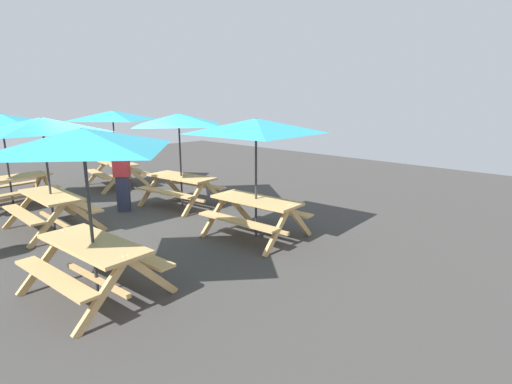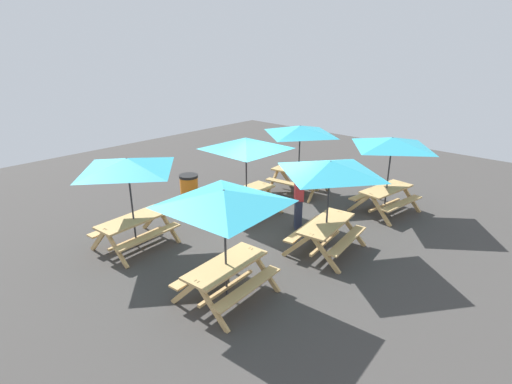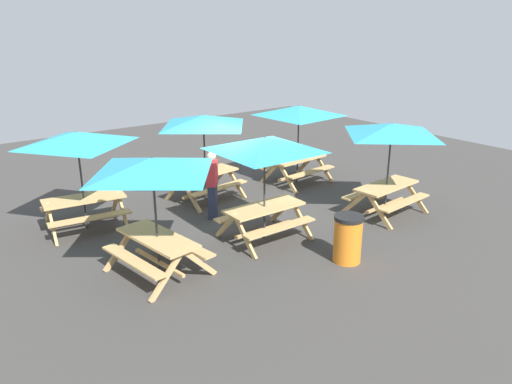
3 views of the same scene
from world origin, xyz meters
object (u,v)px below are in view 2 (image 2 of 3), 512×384
object	(u,v)px
picnic_table_2	(330,174)
trash_bin_orange	(189,190)
person_standing	(299,198)
picnic_table_5	(246,150)
picnic_table_3	(128,171)
picnic_table_0	(224,206)
picnic_table_4	(391,148)
picnic_table_1	(300,135)

from	to	relation	value
picnic_table_2	trash_bin_orange	world-z (taller)	picnic_table_2
person_standing	picnic_table_5	bearing A→B (deg)	53.53
picnic_table_3	picnic_table_5	world-z (taller)	same
picnic_table_0	picnic_table_3	xyz separation A→B (m)	(0.05, -3.25, 0.00)
person_standing	picnic_table_3	bearing A→B (deg)	101.79
picnic_table_4	picnic_table_5	bearing A→B (deg)	-37.15
picnic_table_0	picnic_table_5	size ratio (longest dim) A/B	1.00
picnic_table_1	picnic_table_3	size ratio (longest dim) A/B	1.00
picnic_table_0	trash_bin_orange	world-z (taller)	picnic_table_0
picnic_table_0	picnic_table_3	distance (m)	3.25
picnic_table_2	picnic_table_3	distance (m)	4.72
picnic_table_1	person_standing	bearing A→B (deg)	-61.03
picnic_table_0	picnic_table_1	world-z (taller)	same
picnic_table_2	picnic_table_5	distance (m)	3.00
picnic_table_0	person_standing	xyz separation A→B (m)	(-3.55, -0.90, -1.10)
trash_bin_orange	picnic_table_4	bearing A→B (deg)	126.82
picnic_table_5	person_standing	world-z (taller)	picnic_table_5
picnic_table_4	picnic_table_3	bearing A→B (deg)	-21.90
picnic_table_5	trash_bin_orange	xyz separation A→B (m)	(0.65, -1.87, -1.49)
picnic_table_1	picnic_table_2	world-z (taller)	same
picnic_table_2	trash_bin_orange	bearing A→B (deg)	-94.09
picnic_table_5	picnic_table_0	bearing A→B (deg)	38.85
picnic_table_0	picnic_table_1	bearing A→B (deg)	-160.45
picnic_table_1	person_standing	xyz separation A→B (m)	(2.34, 1.75, -1.10)
picnic_table_1	picnic_table_5	xyz separation A→B (m)	(2.60, 0.04, 0.00)
picnic_table_3	picnic_table_4	xyz separation A→B (m)	(-6.30, 3.59, 0.00)
picnic_table_1	picnic_table_5	distance (m)	2.60
picnic_table_4	picnic_table_1	bearing A→B (deg)	-75.34
picnic_table_0	picnic_table_2	bearing A→B (deg)	168.03
picnic_table_1	picnic_table_2	distance (m)	4.21
picnic_table_0	picnic_table_2	xyz separation A→B (m)	(-2.96, 0.38, 0.00)
picnic_table_1	picnic_table_2	xyz separation A→B (m)	(2.92, 3.03, 0.00)
picnic_table_2	picnic_table_3	xyz separation A→B (m)	(3.02, -3.63, 0.00)
picnic_table_4	picnic_table_0	bearing A→B (deg)	4.63
person_standing	picnic_table_4	bearing A→B (deg)	-69.77
picnic_table_0	trash_bin_orange	size ratio (longest dim) A/B	2.88
picnic_table_2	person_standing	world-z (taller)	picnic_table_2
picnic_table_3	person_standing	size ratio (longest dim) A/B	1.40
picnic_table_1	picnic_table_5	bearing A→B (deg)	-96.94
picnic_table_1	person_standing	world-z (taller)	picnic_table_1
picnic_table_3	trash_bin_orange	distance (m)	3.31
picnic_table_0	picnic_table_3	bearing A→B (deg)	-93.75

